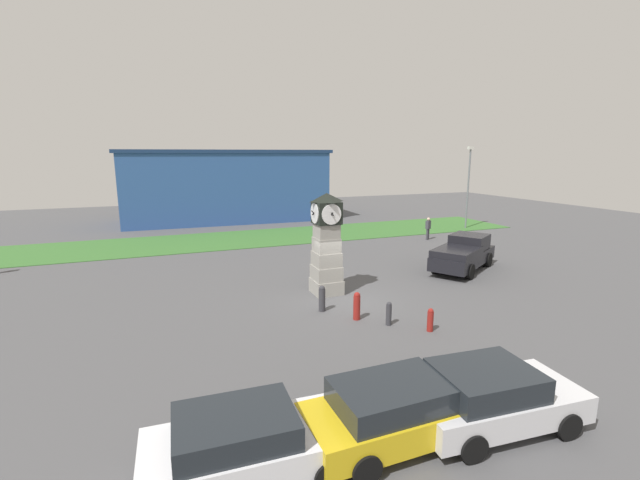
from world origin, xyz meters
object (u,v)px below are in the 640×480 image
bollard_near_tower (430,320)px  car_by_building (491,396)px  street_lamp_near_road (468,182)px  bollard_end_row (322,298)px  bollard_mid_row (389,313)px  bollard_far_row (357,306)px  pedestrian_by_cars (428,227)px  clock_tower (326,246)px  pickup_truck (463,253)px  car_navy_sedan (248,443)px  car_near_tower (401,410)px

bollard_near_tower → car_by_building: bearing=-111.1°
car_by_building → street_lamp_near_road: 28.65m
bollard_end_row → bollard_mid_row: bearing=-51.6°
bollard_far_row → street_lamp_near_road: size_ratio=0.16×
car_by_building → pedestrian_by_cars: size_ratio=2.51×
clock_tower → pickup_truck: 8.68m
clock_tower → bollard_end_row: (-1.03, -2.06, -1.67)m
clock_tower → bollard_far_row: clock_tower is taller
pedestrian_by_cars → bollard_near_tower: bearing=-125.0°
bollard_far_row → car_by_building: size_ratio=0.26×
bollard_far_row → car_by_building: car_by_building is taller
street_lamp_near_road → car_navy_sedan: bearing=-137.2°
bollard_near_tower → bollard_end_row: 4.39m
bollard_near_tower → car_near_tower: 6.40m
bollard_far_row → car_navy_sedan: bearing=-130.5°
bollard_mid_row → car_navy_sedan: bearing=-139.0°
car_navy_sedan → bollard_end_row: bearing=59.2°
bollard_end_row → pickup_truck: (9.56, 3.04, 0.38)m
bollard_near_tower → pedestrian_by_cars: 17.22m
bollard_far_row → car_navy_sedan: car_navy_sedan is taller
bollard_mid_row → bollard_far_row: bollard_far_row is taller
car_near_tower → car_by_building: size_ratio=1.10×
car_near_tower → street_lamp_near_road: (20.08, 21.90, 3.20)m
car_navy_sedan → car_near_tower: bearing=-2.9°
bollard_end_row → car_near_tower: 8.20m
car_navy_sedan → car_by_building: bearing=-4.8°
bollard_far_row → pickup_truck: 9.69m
bollard_mid_row → bollard_far_row: bearing=133.2°
bollard_end_row → street_lamp_near_road: bearing=36.4°
bollard_near_tower → car_by_building: car_by_building is taller
bollard_near_tower → car_navy_sedan: bearing=-148.7°
bollard_mid_row → bollard_end_row: size_ratio=0.85×
clock_tower → car_navy_sedan: (-5.75, -9.98, -1.49)m
street_lamp_near_road → pedestrian_by_cars: bearing=-153.4°
bollard_mid_row → car_by_building: car_by_building is taller
bollard_mid_row → pedestrian_by_cars: pedestrian_by_cars is taller
bollard_end_row → car_navy_sedan: 9.22m
bollard_far_row → car_near_tower: bearing=-108.4°
bollard_near_tower → pedestrian_by_cars: size_ratio=0.52×
car_near_tower → street_lamp_near_road: size_ratio=0.67×
bollard_mid_row → bollard_end_row: (-1.79, 2.26, 0.08)m
clock_tower → car_near_tower: clock_tower is taller
bollard_near_tower → bollard_mid_row: size_ratio=0.95×
car_navy_sedan → car_near_tower: car_near_tower is taller
bollard_mid_row → car_by_building: bearing=-97.9°
pickup_truck → street_lamp_near_road: size_ratio=0.79×
bollard_far_row → bollard_end_row: (-0.92, 1.33, -0.01)m
bollard_far_row → pedestrian_by_cars: size_ratio=0.66×
bollard_mid_row → car_near_tower: bearing=-118.1°
pickup_truck → pedestrian_by_cars: 8.40m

